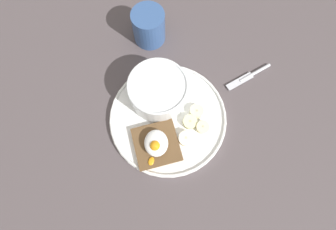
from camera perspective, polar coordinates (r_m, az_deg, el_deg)
name	(u,v)px	position (r cm, az deg, el deg)	size (l,w,h in cm)	color
ground_plane	(168,120)	(60.83, 0.00, -1.14)	(120.00, 120.00, 2.00)	#4F4649
plate	(168,118)	(59.11, 0.00, -0.65)	(26.40, 26.40, 1.60)	white
oatmeal_bowl	(158,91)	(57.69, -2.18, 5.25)	(13.06, 13.06, 6.55)	white
toast_slice	(157,145)	(56.72, -2.51, -6.47)	(10.89, 10.89, 1.32)	brown
poached_egg	(156,144)	(54.88, -2.64, -6.23)	(7.45, 5.03, 3.06)	white
banana_slice_front	(203,127)	(58.00, 7.52, -2.64)	(3.89, 3.81, 1.72)	beige
banana_slice_left	(190,122)	(58.04, 4.78, -1.52)	(4.58, 4.59, 1.70)	beige
banana_slice_back	(186,138)	(57.04, 3.90, -5.10)	(4.76, 4.72, 1.76)	#F9E9C2
banana_slice_right	(197,111)	(58.88, 6.23, 0.77)	(3.85, 3.75, 1.74)	#F3E9BB
coffee_mug	(149,26)	(65.91, -4.21, 18.68)	(7.80, 7.80, 8.52)	#35568F
knife	(249,76)	(66.31, 17.25, 8.09)	(6.29, 11.62, 0.80)	silver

